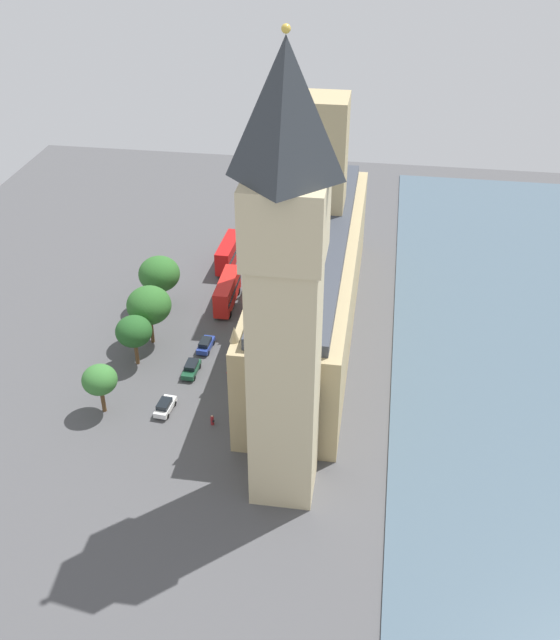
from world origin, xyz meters
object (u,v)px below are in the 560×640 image
object	(u,v)px
car_dark_green_midblock	(191,368)
pedestrian_kerbside	(212,420)
plane_tree_trailing	(159,274)
double_decker_bus_corner	(229,252)
double_decker_bus_under_trees	(227,291)
pedestrian_leading	(229,373)
plane_tree_slot_10	(149,305)
plane_tree_far_end	(134,331)
car_white_by_river_gate	(165,406)
plane_tree_slot_11	(100,380)
parliament_building	(312,273)
street_lamp_slot_12	(164,288)
car_blue_opposite_hall	(206,344)
clock_tower	(285,291)
pedestrian_near_tower	(263,279)

from	to	relation	value
car_dark_green_midblock	pedestrian_kerbside	xyz separation A→B (m)	(-5.50, 10.46, -0.19)
pedestrian_kerbside	plane_tree_trailing	xyz separation A→B (m)	(14.73, -27.23, 5.60)
double_decker_bus_corner	double_decker_bus_under_trees	bearing A→B (deg)	-77.40
pedestrian_leading	plane_tree_slot_10	world-z (taller)	plane_tree_slot_10
car_dark_green_midblock	plane_tree_trailing	world-z (taller)	plane_tree_trailing
plane_tree_far_end	car_white_by_river_gate	bearing A→B (deg)	125.39
plane_tree_far_end	plane_tree_slot_11	distance (m)	11.14
parliament_building	car_white_by_river_gate	bearing A→B (deg)	55.06
double_decker_bus_under_trees	car_dark_green_midblock	distance (m)	19.27
double_decker_bus_under_trees	plane_tree_slot_11	distance (m)	31.12
plane_tree_far_end	street_lamp_slot_12	size ratio (longest dim) A/B	1.27
car_blue_opposite_hall	car_dark_green_midblock	distance (m)	6.16
car_white_by_river_gate	plane_tree_slot_10	world-z (taller)	plane_tree_slot_10
pedestrian_kerbside	plane_tree_far_end	xyz separation A→B (m)	(13.95, -11.61, 4.95)
double_decker_bus_corner	pedestrian_kerbside	xyz separation A→B (m)	(-6.80, 42.88, -1.94)
car_white_by_river_gate	street_lamp_slot_12	size ratio (longest dim) A/B	0.70
street_lamp_slot_12	double_decker_bus_corner	bearing A→B (deg)	-113.10
double_decker_bus_under_trees	plane_tree_far_end	bearing A→B (deg)	-118.62
double_decker_bus_corner	car_blue_opposite_hall	size ratio (longest dim) A/B	2.40
plane_tree_far_end	plane_tree_slot_10	xyz separation A→B (m)	(-0.59, -5.69, 0.96)
car_white_by_river_gate	street_lamp_slot_12	world-z (taller)	street_lamp_slot_12
plane_tree_slot_11	clock_tower	bearing A→B (deg)	159.25
pedestrian_leading	plane_tree_far_end	world-z (taller)	plane_tree_far_end
car_white_by_river_gate	street_lamp_slot_12	xyz separation A→B (m)	(6.98, -24.66, 3.47)
pedestrian_leading	plane_tree_slot_11	size ratio (longest dim) A/B	0.22
plane_tree_far_end	plane_tree_slot_10	size ratio (longest dim) A/B	0.84
car_blue_opposite_hall	plane_tree_slot_11	world-z (taller)	plane_tree_slot_11
clock_tower	parliament_building	bearing A→B (deg)	-88.65
car_blue_opposite_hall	pedestrian_leading	bearing A→B (deg)	-47.99
double_decker_bus_under_trees	plane_tree_slot_10	xyz separation A→B (m)	(9.10, 12.30, 3.98)
car_blue_opposite_hall	pedestrian_near_tower	size ratio (longest dim) A/B	2.59
double_decker_bus_corner	plane_tree_slot_11	distance (m)	43.21
clock_tower	plane_tree_far_end	world-z (taller)	clock_tower
double_decker_bus_corner	pedestrian_kerbside	distance (m)	43.46
clock_tower	street_lamp_slot_12	world-z (taller)	clock_tower
clock_tower	plane_tree_slot_10	distance (m)	41.39
plane_tree_trailing	street_lamp_slot_12	bearing A→B (deg)	134.14
parliament_building	plane_tree_slot_11	bearing A→B (deg)	45.33
double_decker_bus_under_trees	car_blue_opposite_hall	size ratio (longest dim) A/B	2.39
plane_tree_slot_11	pedestrian_kerbside	bearing A→B (deg)	177.97
parliament_building	car_white_by_river_gate	distance (m)	30.78
double_decker_bus_under_trees	plane_tree_slot_11	bearing A→B (deg)	-110.67
parliament_building	plane_tree_trailing	world-z (taller)	parliament_building
plane_tree_slot_11	double_decker_bus_corner	bearing A→B (deg)	-101.01
double_decker_bus_under_trees	pedestrian_near_tower	bearing A→B (deg)	59.53
parliament_building	double_decker_bus_under_trees	bearing A→B (deg)	-14.30
clock_tower	double_decker_bus_under_trees	world-z (taller)	clock_tower
pedestrian_near_tower	clock_tower	bearing A→B (deg)	-77.83
pedestrian_near_tower	plane_tree_slot_11	distance (m)	40.29
pedestrian_kerbside	plane_tree_far_end	size ratio (longest dim) A/B	0.20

